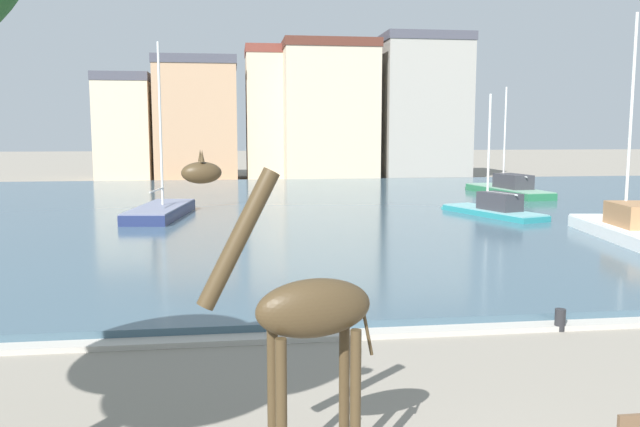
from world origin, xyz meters
The scene contains 13 objects.
harbor_water centered at (0.00, 29.93, 0.14)m, with size 76.45×43.56×0.29m, color #3D5666.
quay_edge_coping centered at (0.00, 7.90, 0.06)m, with size 76.45×0.50×0.12m, color #ADA89E.
giraffe_statue centered at (-2.91, 2.29, 2.18)m, with size 2.41×0.93×4.26m.
sailboat_navy centered at (-7.30, 27.57, 0.44)m, with size 3.05×8.05×8.83m.
sailboat_teal centered at (9.02, 25.54, 0.49)m, with size 3.69×7.18×6.35m.
sailboat_green centered at (14.29, 35.82, 0.56)m, with size 2.96×9.55×7.43m.
sailboat_white centered at (11.83, 18.28, 0.58)m, with size 3.33×8.06×9.06m.
mooring_bollard centered at (3.49, 7.75, 0.25)m, with size 0.24×0.24×0.50m, color #232326.
townhouse_corner_house centered at (-13.84, 57.49, 4.94)m, with size 5.10×5.73×9.85m.
townhouse_tall_gabled centered at (-7.13, 57.17, 5.70)m, with size 7.62×7.18×11.36m.
townhouse_end_terrace centered at (0.35, 57.63, 6.28)m, with size 5.73×5.57×12.53m.
townhouse_narrow_midrow centered at (5.17, 55.37, 6.39)m, with size 8.70×7.99×12.76m.
townhouse_wide_warehouse centered at (14.25, 55.21, 6.79)m, with size 8.20×7.07×13.54m.
Camera 1 is at (-3.76, -5.51, 4.46)m, focal length 36.15 mm.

